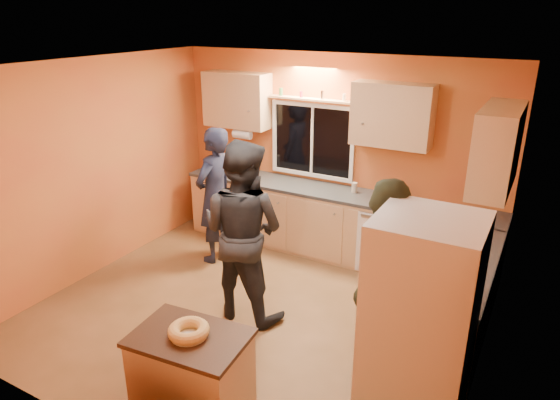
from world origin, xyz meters
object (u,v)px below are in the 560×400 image
Objects in this scene: person_center at (243,231)px; person_right at (382,291)px; person_left at (215,196)px; island at (193,380)px; refrigerator at (418,333)px.

person_right is (1.61, -0.42, -0.01)m from person_center.
island is at bearing 34.93° from person_left.
island is 0.51× the size of person_left.
refrigerator is 0.93× the size of person_center.
person_center is (1.01, -0.90, 0.08)m from person_left.
person_right is at bearing 39.76° from island.
person_left is (-3.01, 1.66, -0.02)m from refrigerator.
refrigerator is 3.44m from person_left.
person_left is 0.91× the size of person_center.
person_right is (2.62, -1.32, 0.07)m from person_left.
person_right reaches higher than person_left.
island is 1.65m from person_right.
person_left is at bearing 151.14° from refrigerator.
person_center is at bearing 159.23° from refrigerator.
refrigerator reaches higher than island.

